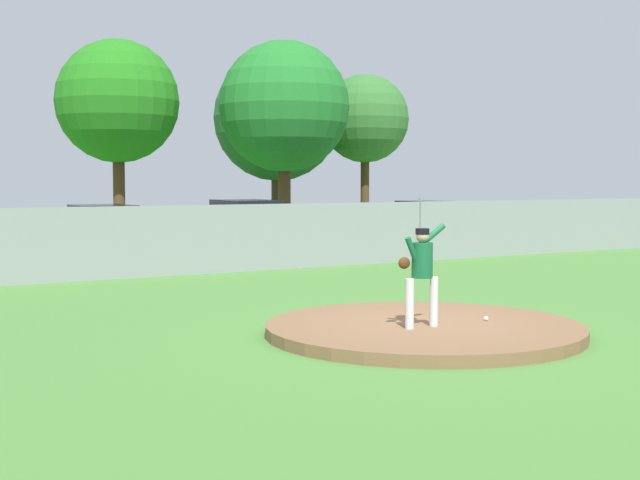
# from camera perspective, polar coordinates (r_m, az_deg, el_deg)

# --- Properties ---
(ground_plane) EXTENTS (80.00, 80.00, 0.00)m
(ground_plane) POSITION_cam_1_polar(r_m,az_deg,el_deg) (18.70, -4.55, -3.49)
(ground_plane) COLOR #4C8438
(asphalt_strip) EXTENTS (44.00, 7.00, 0.01)m
(asphalt_strip) POSITION_cam_1_polar(r_m,az_deg,el_deg) (26.53, -12.80, -1.38)
(asphalt_strip) COLOR #2B2B2D
(asphalt_strip) RESTS_ON ground_plane
(pitchers_mound) EXTENTS (4.97, 4.97, 0.18)m
(pitchers_mound) POSITION_cam_1_polar(r_m,az_deg,el_deg) (13.65, 6.86, -5.87)
(pitchers_mound) COLOR brown
(pitchers_mound) RESTS_ON ground_plane
(pitcher_youth) EXTENTS (0.82, 0.32, 1.58)m
(pitcher_youth) POSITION_cam_1_polar(r_m,az_deg,el_deg) (13.12, 6.71, -1.75)
(pitcher_youth) COLOR silver
(pitcher_youth) RESTS_ON pitchers_mound
(baseball) EXTENTS (0.07, 0.07, 0.07)m
(baseball) POSITION_cam_1_polar(r_m,az_deg,el_deg) (14.03, 10.91, -5.11)
(baseball) COLOR white
(baseball) RESTS_ON pitchers_mound
(chainlink_fence) EXTENTS (38.30, 0.07, 1.89)m
(chainlink_fence) POSITION_cam_1_polar(r_m,az_deg,el_deg) (22.25, -9.18, -0.03)
(chainlink_fence) COLOR gray
(chainlink_fence) RESTS_ON ground_plane
(parked_car_navy) EXTENTS (2.01, 4.68, 1.79)m
(parked_car_navy) POSITION_cam_1_polar(r_m,az_deg,el_deg) (28.46, -4.88, 0.77)
(parked_car_navy) COLOR #161E4C
(parked_car_navy) RESTS_ON ground_plane
(parked_car_slate) EXTENTS (1.79, 4.69, 1.67)m
(parked_car_slate) POSITION_cam_1_polar(r_m,az_deg,el_deg) (32.36, 7.41, 1.03)
(parked_car_slate) COLOR slate
(parked_car_slate) RESTS_ON ground_plane
(parked_car_burgundy) EXTENTS (2.03, 4.15, 1.70)m
(parked_car_burgundy) POSITION_cam_1_polar(r_m,az_deg,el_deg) (26.67, -14.13, 0.34)
(parked_car_burgundy) COLOR maroon
(parked_car_burgundy) RESTS_ON ground_plane
(tree_bushy_near) EXTENTS (4.91, 4.91, 8.04)m
(tree_bushy_near) POSITION_cam_1_polar(r_m,az_deg,el_deg) (35.75, -13.21, 8.87)
(tree_bushy_near) COLOR #4C331E
(tree_bushy_near) RESTS_ON ground_plane
(tree_slender_far) EXTENTS (5.48, 5.48, 8.26)m
(tree_slender_far) POSITION_cam_1_polar(r_m,az_deg,el_deg) (36.48, -2.39, 8.77)
(tree_slender_far) COLOR #4C331E
(tree_slender_far) RESTS_ON ground_plane
(tree_leaning_west) EXTENTS (5.85, 5.85, 8.26)m
(tree_leaning_west) POSITION_cam_1_polar(r_m,az_deg,el_deg) (40.13, -2.86, 8.06)
(tree_leaning_west) COLOR #4C331E
(tree_leaning_west) RESTS_ON ground_plane
(tree_broad_left) EXTENTS (4.17, 4.17, 7.46)m
(tree_broad_left) POSITION_cam_1_polar(r_m,az_deg,el_deg) (41.38, 3.00, 7.97)
(tree_broad_left) COLOR #4C331E
(tree_broad_left) RESTS_ON ground_plane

